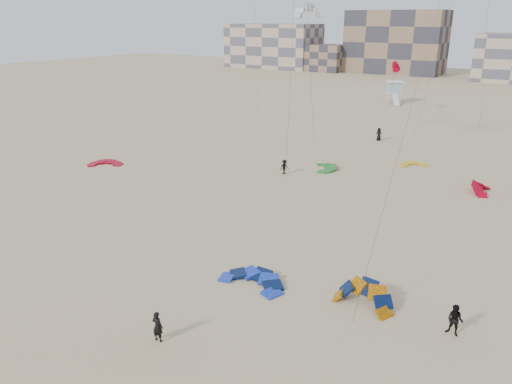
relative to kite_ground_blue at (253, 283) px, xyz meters
The scene contains 17 objects.
ground 4.68m from the kite_ground_blue, 123.44° to the right, with size 320.00×320.00×0.00m, color tan.
kite_ground_blue is the anchor object (origin of this frame).
kite_ground_orange 6.91m from the kite_ground_blue, 10.64° to the left, with size 3.49×2.87×2.13m, color #FF8F00, non-canonical shape.
kite_ground_red 31.84m from the kite_ground_blue, 154.62° to the left, with size 3.49×3.68×0.56m, color #B10016, non-canonical shape.
kite_ground_green 26.50m from the kite_ground_blue, 105.00° to the left, with size 3.58×3.77×0.64m, color green, non-canonical shape.
kite_ground_red_far 27.74m from the kite_ground_blue, 70.72° to the left, with size 2.99×2.71×1.64m, color #B10016, non-canonical shape.
kite_ground_yellow 32.16m from the kite_ground_blue, 88.12° to the left, with size 2.89×3.04×0.39m, color #D08D04, non-canonical shape.
kitesurfer_main 7.72m from the kite_ground_blue, 97.12° to the right, with size 0.62×0.41×1.71m, color black.
kitesurfer_b 11.94m from the kite_ground_blue, ahead, with size 0.85×0.67×1.76m, color black.
kitesurfer_c 23.51m from the kite_ground_blue, 114.41° to the left, with size 1.03×0.59×1.59m, color black.
kitesurfer_e 42.32m from the kite_ground_blue, 98.72° to the left, with size 0.85×0.55×1.74m, color black.
kite_fly_grey 37.90m from the kite_ground_blue, 111.84° to the left, with size 5.13×5.18×16.62m.
kite_fly_red 62.70m from the kite_ground_blue, 100.02° to the left, with size 3.90×8.50×8.30m.
lifeguard_tower_far 75.73m from the kite_ground_blue, 101.24° to the left, with size 4.03×6.32×4.21m.
condo_west_a 145.66m from the kite_ground_blue, 119.92° to the left, with size 30.00×15.00×14.00m, color tan.
condo_west_b 134.41m from the kite_ground_blue, 104.06° to the left, with size 28.00×14.00×18.00m, color #856950.
condo_fill_left 134.83m from the kite_ground_blue, 112.96° to the left, with size 12.00×10.00×8.00m, color #856950.
Camera 1 is at (17.59, -19.49, 15.82)m, focal length 35.00 mm.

